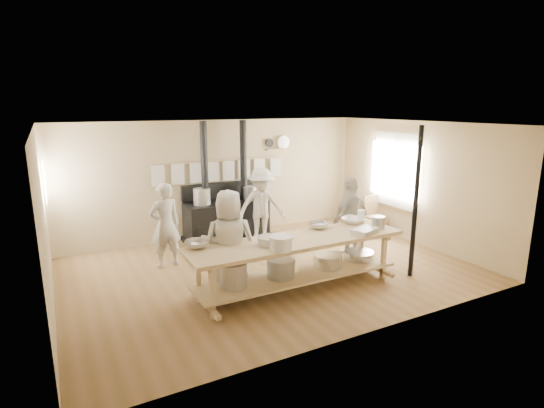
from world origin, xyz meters
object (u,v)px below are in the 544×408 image
cook_left (225,241)px  cook_right (351,217)px  cook_far_left (165,225)px  chair (375,223)px  roasting_pan (365,231)px  cook_center (230,243)px  cook_by_window (261,207)px  prep_table (297,259)px  stove (226,216)px

cook_left → cook_right: (2.75, 0.32, -0.03)m
cook_far_left → chair: bearing=170.2°
cook_right → chair: (1.38, 0.85, -0.52)m
chair → roasting_pan: roasting_pan is taller
cook_center → cook_by_window: (1.54, 1.99, -0.02)m
cook_by_window → prep_table: bearing=-92.8°
cook_by_window → cook_right: bearing=-40.8°
stove → cook_left: 2.69m
cook_center → roasting_pan: (2.12, -0.66, 0.06)m
roasting_pan → cook_far_left: bearing=139.9°
cook_by_window → cook_left: bearing=-120.3°
cook_center → chair: cook_center is taller
prep_table → cook_left: bearing=151.5°
cook_left → roasting_pan: bearing=165.9°
cook_center → cook_right: 2.79m
cook_far_left → cook_left: cook_left is taller
stove → cook_by_window: (0.54, -0.67, 0.30)m
cook_far_left → roasting_pan: cook_far_left is taller
prep_table → cook_far_left: bearing=128.6°
cook_far_left → roasting_pan: size_ratio=3.67×
stove → chair: size_ratio=2.93×
prep_table → cook_by_window: bearing=77.0°
cook_far_left → cook_by_window: cook_by_window is taller
stove → cook_left: bearing=-112.0°
stove → cook_center: size_ratio=1.56×
stove → cook_right: bearing=-51.0°
stove → prep_table: (-0.00, -3.02, -0.00)m
prep_table → cook_left: 1.18m
stove → cook_by_window: 0.91m
stove → cook_by_window: stove is taller
cook_left → cook_right: 2.77m
stove → cook_center: (-1.00, -2.65, 0.31)m
prep_table → cook_by_window: 2.43m
cook_right → chair: size_ratio=1.77×
stove → cook_center: 2.85m
prep_table → cook_right: cook_right is taller
prep_table → cook_far_left: 2.57m
stove → cook_left: (-1.00, -2.47, 0.30)m
stove → chair: bearing=-22.7°
chair → cook_far_left: bearing=175.1°
cook_left → stove: bearing=-104.7°
stove → cook_by_window: bearing=-51.0°
cook_center → roasting_pan: cook_center is taller
cook_left → chair: (4.13, 1.17, -0.56)m
prep_table → roasting_pan: (1.12, -0.29, 0.38)m
cook_far_left → cook_left: bearing=105.9°
cook_right → cook_by_window: size_ratio=0.96×
chair → stove: bearing=155.9°
prep_table → cook_center: (-1.00, 0.36, 0.31)m
stove → roasting_pan: bearing=-71.3°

